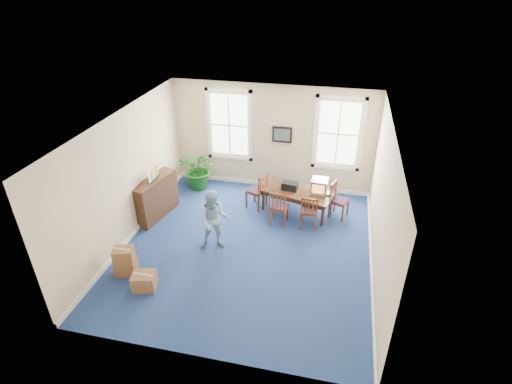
% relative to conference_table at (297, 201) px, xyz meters
% --- Properties ---
extents(floor, '(6.50, 6.50, 0.00)m').
position_rel_conference_table_xyz_m(floor, '(-0.98, -1.91, -0.33)').
color(floor, navy).
rests_on(floor, ground).
extents(ceiling, '(6.50, 6.50, 0.00)m').
position_rel_conference_table_xyz_m(ceiling, '(-0.98, -1.91, 2.87)').
color(ceiling, white).
rests_on(ceiling, ground).
extents(wall_back, '(6.50, 0.00, 6.50)m').
position_rel_conference_table_xyz_m(wall_back, '(-0.98, 1.34, 1.27)').
color(wall_back, '#CCB38F').
rests_on(wall_back, ground).
extents(wall_front, '(6.50, 0.00, 6.50)m').
position_rel_conference_table_xyz_m(wall_front, '(-0.98, -5.16, 1.27)').
color(wall_front, '#CCB38F').
rests_on(wall_front, ground).
extents(wall_left, '(0.00, 6.50, 6.50)m').
position_rel_conference_table_xyz_m(wall_left, '(-3.98, -1.91, 1.27)').
color(wall_left, '#CCB38F').
rests_on(wall_left, ground).
extents(wall_right, '(0.00, 6.50, 6.50)m').
position_rel_conference_table_xyz_m(wall_right, '(2.02, -1.91, 1.27)').
color(wall_right, '#CCB38F').
rests_on(wall_right, ground).
extents(baseboard_back, '(6.00, 0.04, 0.12)m').
position_rel_conference_table_xyz_m(baseboard_back, '(-0.98, 1.31, -0.27)').
color(baseboard_back, white).
rests_on(baseboard_back, ground).
extents(baseboard_left, '(0.04, 6.50, 0.12)m').
position_rel_conference_table_xyz_m(baseboard_left, '(-3.95, -1.91, -0.27)').
color(baseboard_left, white).
rests_on(baseboard_left, ground).
extents(baseboard_right, '(0.04, 6.50, 0.12)m').
position_rel_conference_table_xyz_m(baseboard_right, '(1.99, -1.91, -0.27)').
color(baseboard_right, white).
rests_on(baseboard_right, ground).
extents(window_left, '(1.40, 0.12, 2.20)m').
position_rel_conference_table_xyz_m(window_left, '(-2.28, 1.32, 1.57)').
color(window_left, white).
rests_on(window_left, ground).
extents(window_right, '(1.40, 0.12, 2.20)m').
position_rel_conference_table_xyz_m(window_right, '(0.92, 1.32, 1.57)').
color(window_right, white).
rests_on(window_right, ground).
extents(wall_picture, '(0.58, 0.06, 0.48)m').
position_rel_conference_table_xyz_m(wall_picture, '(-0.68, 1.29, 1.42)').
color(wall_picture, black).
rests_on(wall_picture, ground).
extents(conference_table, '(2.12, 1.37, 0.67)m').
position_rel_conference_table_xyz_m(conference_table, '(0.00, 0.00, 0.00)').
color(conference_table, '#3F2414').
rests_on(conference_table, ground).
extents(crt_tv, '(0.47, 0.51, 0.40)m').
position_rel_conference_table_xyz_m(crt_tv, '(0.58, 0.04, 0.53)').
color(crt_tv, '#B7B7BC').
rests_on(crt_tv, conference_table).
extents(game_console, '(0.22, 0.24, 0.05)m').
position_rel_conference_table_xyz_m(game_console, '(0.84, 0.00, 0.36)').
color(game_console, white).
rests_on(game_console, conference_table).
extents(equipment_bag, '(0.45, 0.32, 0.21)m').
position_rel_conference_table_xyz_m(equipment_bag, '(-0.22, 0.04, 0.44)').
color(equipment_bag, black).
rests_on(equipment_bag, conference_table).
extents(chair_near_left, '(0.50, 0.50, 1.01)m').
position_rel_conference_table_xyz_m(chair_near_left, '(-0.40, -0.67, 0.17)').
color(chair_near_left, brown).
rests_on(chair_near_left, ground).
extents(chair_near_right, '(0.45, 0.45, 0.97)m').
position_rel_conference_table_xyz_m(chair_near_right, '(0.40, -0.67, 0.15)').
color(chair_near_right, brown).
rests_on(chair_near_right, ground).
extents(chair_end_left, '(0.62, 0.62, 1.07)m').
position_rel_conference_table_xyz_m(chair_end_left, '(-1.15, 0.00, 0.20)').
color(chair_end_left, brown).
rests_on(chair_end_left, ground).
extents(chair_end_right, '(0.58, 0.58, 1.01)m').
position_rel_conference_table_xyz_m(chair_end_right, '(1.15, 0.00, 0.17)').
color(chair_end_right, brown).
rests_on(chair_end_right, ground).
extents(man, '(0.89, 0.76, 1.56)m').
position_rel_conference_table_xyz_m(man, '(-1.73, -2.05, 0.45)').
color(man, '#84AAC7').
rests_on(man, ground).
extents(credenza, '(0.72, 1.53, 1.16)m').
position_rel_conference_table_xyz_m(credenza, '(-3.73, -1.03, 0.25)').
color(credenza, '#3F2414').
rests_on(credenza, ground).
extents(brochure_rack, '(0.23, 0.70, 0.30)m').
position_rel_conference_table_xyz_m(brochure_rack, '(-3.71, -1.03, 0.98)').
color(brochure_rack, '#99999E').
rests_on(brochure_rack, credenza).
extents(potted_plant, '(1.27, 1.16, 1.23)m').
position_rel_conference_table_xyz_m(potted_plant, '(-3.11, 0.74, 0.28)').
color(potted_plant, '#124B13').
rests_on(potted_plant, ground).
extents(cardboard_boxes, '(1.45, 1.45, 0.71)m').
position_rel_conference_table_xyz_m(cardboard_boxes, '(-3.23, -3.31, 0.02)').
color(cardboard_boxes, brown).
rests_on(cardboard_boxes, ground).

